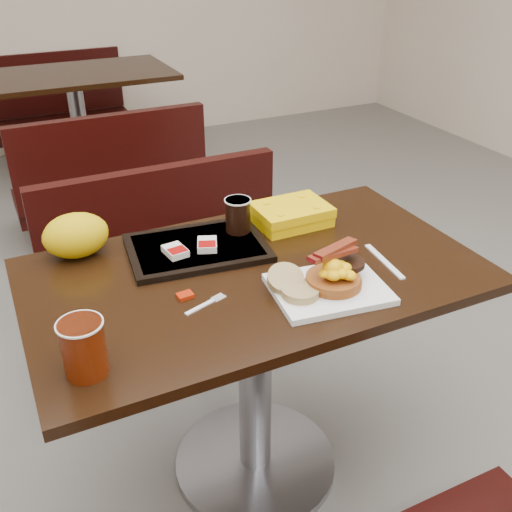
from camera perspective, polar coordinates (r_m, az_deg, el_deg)
name	(u,v)px	position (r m, az deg, el deg)	size (l,w,h in m)	color
floor	(255,464)	(2.07, -0.07, -19.46)	(6.00, 7.00, 0.01)	slate
table_near	(255,377)	(1.80, -0.07, -11.62)	(1.20, 0.70, 0.75)	black
bench_near_n	(178,272)	(2.34, -7.51, -1.56)	(1.00, 0.46, 0.72)	black
table_far	(81,132)	(4.04, -16.55, 11.36)	(1.20, 0.70, 0.75)	black
bench_far_s	(107,171)	(3.39, -14.22, 7.98)	(1.00, 0.46, 0.72)	black
bench_far_n	(62,108)	(4.71, -18.21, 13.44)	(1.00, 0.46, 0.72)	black
platter	(329,289)	(1.49, 7.02, -3.19)	(0.28, 0.22, 0.02)	white
pancake_stack	(334,280)	(1.49, 7.51, -2.28)	(0.14, 0.14, 0.03)	brown
sausage_patty	(348,263)	(1.52, 8.89, -0.66)	(0.08, 0.08, 0.01)	black
scrambled_eggs	(332,269)	(1.46, 7.39, -1.29)	(0.09, 0.08, 0.05)	#FFC105
bacon_strips	(334,253)	(1.46, 7.49, 0.31)	(0.16, 0.07, 0.01)	#48050B
muffin_bottom	(300,292)	(1.44, 4.29, -3.45)	(0.09, 0.09, 0.02)	tan
muffin_top	(285,279)	(1.47, 2.85, -2.22)	(0.09, 0.09, 0.02)	tan
coffee_cup_near	(84,348)	(1.25, -16.29, -8.53)	(0.09, 0.09, 0.12)	maroon
fork	(200,307)	(1.43, -5.43, -4.93)	(0.12, 0.02, 0.00)	white
knife	(384,261)	(1.65, 12.27, -0.49)	(0.19, 0.02, 0.00)	white
condiment_syrup	(185,295)	(1.47, -6.86, -3.80)	(0.04, 0.03, 0.01)	#9E1D06
condiment_ketchup	(198,267)	(1.59, -5.60, -1.02)	(0.04, 0.03, 0.01)	#8C0504
tray	(197,248)	(1.67, -5.69, 0.80)	(0.38, 0.27, 0.02)	black
hashbrown_sleeve_left	(175,251)	(1.63, -7.80, 0.48)	(0.05, 0.07, 0.02)	silver
hashbrown_sleeve_right	(207,245)	(1.65, -4.73, 1.10)	(0.05, 0.07, 0.02)	silver
coffee_cup_far	(238,215)	(1.72, -1.75, 3.94)	(0.07, 0.07, 0.10)	black
clamshell	(291,214)	(1.81, 3.42, 4.04)	(0.22, 0.17, 0.06)	#EEB903
paper_bag	(76,235)	(1.69, -17.00, 1.92)	(0.18, 0.13, 0.12)	#E7AF07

